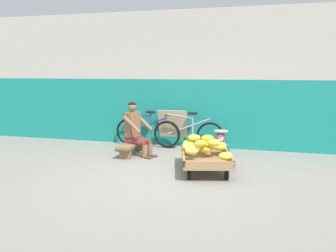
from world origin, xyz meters
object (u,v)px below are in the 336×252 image
object	(u,v)px
sign_board	(173,128)
bicycle_near_left	(147,132)
shopping_bag	(216,158)
weighing_scale	(221,137)
vendor_seated	(136,129)
plastic_crate	(220,152)
banana_cart	(205,158)
bicycle_far_left	(188,134)
low_bench	(133,146)

from	to	relation	value
sign_board	bicycle_near_left	bearing A→B (deg)	-160.85
shopping_bag	weighing_scale	bearing A→B (deg)	86.25
shopping_bag	vendor_seated	bearing A→B (deg)	170.19
plastic_crate	bicycle_near_left	distance (m)	2.03
banana_cart	bicycle_far_left	bearing A→B (deg)	111.57
plastic_crate	sign_board	bearing A→B (deg)	141.91
sign_board	bicycle_far_left	bearing A→B (deg)	-26.28
banana_cart	bicycle_far_left	xyz separation A→B (m)	(-0.69, 1.76, 0.11)
vendor_seated	bicycle_near_left	xyz separation A→B (m)	(-0.07, 0.94, -0.21)
sign_board	shopping_bag	bearing A→B (deg)	-49.63
low_bench	weighing_scale	bearing A→B (deg)	3.84
low_bench	sign_board	size ratio (longest dim) A/B	1.27
banana_cart	shopping_bag	bearing A→B (deg)	76.26
bicycle_far_left	shopping_bag	size ratio (longest dim) A/B	6.92
vendor_seated	bicycle_near_left	size ratio (longest dim) A/B	0.69
banana_cart	sign_board	world-z (taller)	sign_board
vendor_seated	bicycle_far_left	distance (m)	1.35
plastic_crate	shopping_bag	xyz separation A→B (m)	(-0.03, -0.46, -0.03)
bicycle_far_left	shopping_bag	xyz separation A→B (m)	(0.82, -1.25, -0.23)
low_bench	banana_cart	bearing A→B (deg)	-26.10
weighing_scale	shopping_bag	bearing A→B (deg)	-93.75
plastic_crate	bicycle_near_left	xyz separation A→B (m)	(-1.86, 0.79, 0.20)
banana_cart	sign_board	distance (m)	2.26
shopping_bag	plastic_crate	bearing A→B (deg)	86.26
vendor_seated	sign_board	world-z (taller)	vendor_seated
vendor_seated	bicycle_far_left	bearing A→B (deg)	44.98
bicycle_far_left	sign_board	world-z (taller)	sign_board
banana_cart	sign_board	xyz separation A→B (m)	(-1.11, 1.96, 0.20)
banana_cart	plastic_crate	bearing A→B (deg)	80.95
plastic_crate	shopping_bag	world-z (taller)	plastic_crate
banana_cart	shopping_bag	xyz separation A→B (m)	(0.12, 0.51, -0.12)
plastic_crate	shopping_bag	distance (m)	0.46
vendor_seated	plastic_crate	xyz separation A→B (m)	(1.79, 0.16, -0.42)
weighing_scale	bicycle_far_left	size ratio (longest dim) A/B	0.18
vendor_seated	banana_cart	bearing A→B (deg)	-26.39
bicycle_far_left	banana_cart	bearing A→B (deg)	-68.43
weighing_scale	sign_board	xyz separation A→B (m)	(-1.27, 0.99, -0.02)
banana_cart	shopping_bag	distance (m)	0.54
vendor_seated	shopping_bag	xyz separation A→B (m)	(1.76, -0.30, -0.45)
plastic_crate	vendor_seated	bearing A→B (deg)	-175.00
banana_cart	vendor_seated	bearing A→B (deg)	153.61
vendor_seated	shopping_bag	bearing A→B (deg)	-9.81
banana_cart	vendor_seated	world-z (taller)	vendor_seated
bicycle_far_left	sign_board	bearing A→B (deg)	153.72
vendor_seated	weighing_scale	distance (m)	1.80
low_bench	shopping_bag	xyz separation A→B (m)	(1.85, -0.33, -0.08)
banana_cart	bicycle_far_left	size ratio (longest dim) A/B	0.96
plastic_crate	bicycle_far_left	world-z (taller)	bicycle_far_left
weighing_scale	bicycle_near_left	world-z (taller)	bicycle_near_left
bicycle_near_left	shopping_bag	bearing A→B (deg)	-34.28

